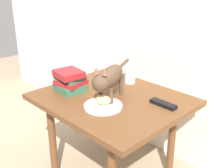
# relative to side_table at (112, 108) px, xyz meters

# --- Properties ---
(side_table) EXTENTS (0.80, 0.68, 0.53)m
(side_table) POSITION_rel_side_table_xyz_m (0.00, 0.00, 0.00)
(side_table) COLOR brown
(side_table) RESTS_ON ground
(plate) EXTENTS (0.20, 0.20, 0.01)m
(plate) POSITION_rel_side_table_xyz_m (0.06, -0.12, 0.07)
(plate) COLOR silver
(plate) RESTS_ON side_table
(bread_roll) EXTENTS (0.10, 0.09, 0.05)m
(bread_roll) POSITION_rel_side_table_xyz_m (0.05, -0.12, 0.11)
(bread_roll) COLOR #E0BC7A
(bread_roll) RESTS_ON plate
(cat) EXTENTS (0.23, 0.44, 0.23)m
(cat) POSITION_rel_side_table_xyz_m (0.02, -0.04, 0.20)
(cat) COLOR #4C3828
(cat) RESTS_ON side_table
(book_stack) EXTENTS (0.18, 0.17, 0.13)m
(book_stack) POSITION_rel_side_table_xyz_m (-0.24, -0.11, 0.13)
(book_stack) COLOR #336B4C
(book_stack) RESTS_ON side_table
(candle_jar) EXTENTS (0.07, 0.07, 0.08)m
(candle_jar) POSITION_rel_side_table_xyz_m (-0.08, 0.24, 0.10)
(candle_jar) COLOR silver
(candle_jar) RESTS_ON side_table
(tv_remote) EXTENTS (0.15, 0.04, 0.02)m
(tv_remote) POSITION_rel_side_table_xyz_m (0.27, 0.12, 0.08)
(tv_remote) COLOR black
(tv_remote) RESTS_ON side_table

